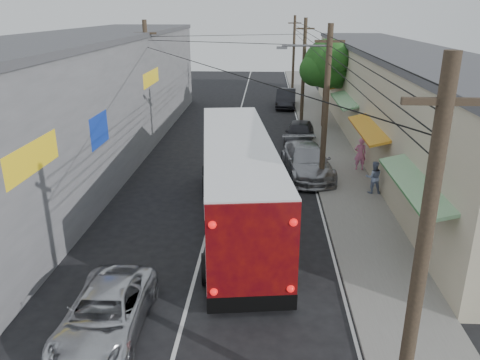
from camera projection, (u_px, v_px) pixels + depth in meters
The scene contains 12 objects.
sidewalk at pixel (329, 148), 30.53m from camera, with size 3.00×80.00×0.12m, color slate.
building_right at pixel (397, 96), 31.11m from camera, with size 7.09×40.00×6.25m.
building_left at pixel (87, 96), 28.21m from camera, with size 7.20×36.00×7.25m.
utility_poles at pixel (279, 84), 29.62m from camera, with size 11.80×45.28×8.00m.
street_tree at pixel (328, 65), 34.57m from camera, with size 4.40×4.00×6.60m.
coach_bus at pixel (237, 181), 19.31m from camera, with size 4.29×13.14×3.72m.
jeepney at pixel (105, 314), 12.97m from camera, with size 2.15×4.66×1.29m, color silver.
parked_suv at pixel (307, 161), 25.43m from camera, with size 2.31×5.69×1.65m, color #94949B.
parked_car_mid at pixel (300, 133), 31.37m from camera, with size 1.85×4.60×1.57m, color #25252A.
parked_car_far at pixel (286, 98), 43.35m from camera, with size 1.75×5.02×1.65m, color black.
pedestrian_near at pixel (360, 154), 25.99m from camera, with size 0.66×0.43×1.81m, color pink.
pedestrian_far at pixel (374, 177), 22.67m from camera, with size 0.78×0.61×1.61m, color #8193BC.
Camera 1 is at (2.31, -9.67, 8.60)m, focal length 35.00 mm.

